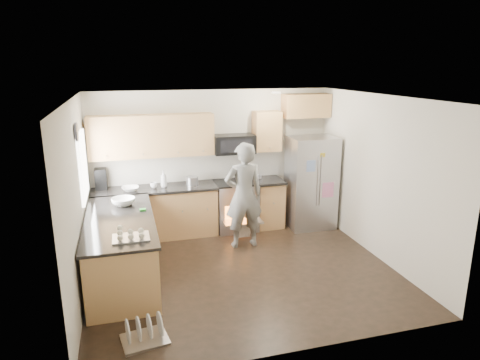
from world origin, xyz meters
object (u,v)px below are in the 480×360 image
object	(u,v)px
stove_range	(235,195)
refrigerator	(311,182)
dish_rack	(145,334)
person	(244,195)

from	to	relation	value
stove_range	refrigerator	distance (m)	1.45
refrigerator	dish_rack	size ratio (longest dim) A/B	3.11
stove_range	refrigerator	xyz separation A→B (m)	(1.42, -0.24, 0.20)
stove_range	refrigerator	bearing A→B (deg)	-9.70
dish_rack	stove_range	bearing A→B (deg)	58.28
refrigerator	dish_rack	world-z (taller)	refrigerator
person	stove_range	bearing A→B (deg)	-97.16
refrigerator	dish_rack	distance (m)	4.41
refrigerator	person	xyz separation A→B (m)	(-1.49, -0.56, 0.03)
person	refrigerator	bearing A→B (deg)	-161.46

